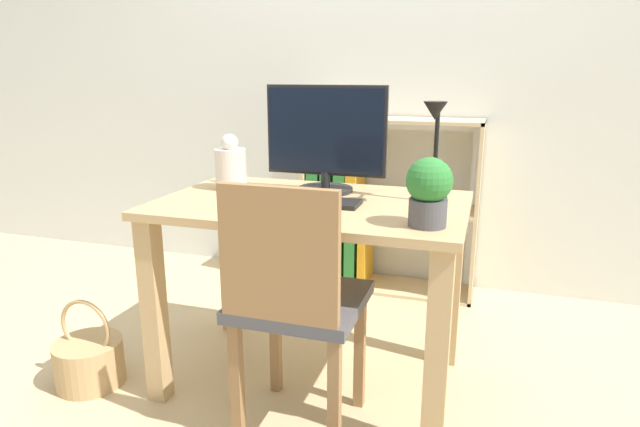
% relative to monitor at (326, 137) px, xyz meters
% --- Properties ---
extents(ground_plane, '(10.00, 10.00, 0.00)m').
position_rel_monitor_xyz_m(ground_plane, '(-0.00, -0.17, -0.94)').
color(ground_plane, '#CCB284').
extents(wall_back, '(8.00, 0.05, 2.60)m').
position_rel_monitor_xyz_m(wall_back, '(-0.00, 1.02, 0.36)').
color(wall_back, silver).
rests_on(wall_back, ground_plane).
extents(desk, '(1.11, 0.70, 0.73)m').
position_rel_monitor_xyz_m(desk, '(-0.00, -0.17, -0.36)').
color(desk, tan).
rests_on(desk, ground_plane).
extents(monitor, '(0.48, 0.22, 0.41)m').
position_rel_monitor_xyz_m(monitor, '(0.00, 0.00, 0.00)').
color(monitor, '#232326').
rests_on(monitor, desk).
extents(keyboard, '(0.41, 0.12, 0.02)m').
position_rel_monitor_xyz_m(keyboard, '(-0.02, -0.21, -0.21)').
color(keyboard, black).
rests_on(keyboard, desk).
extents(vase, '(0.12, 0.12, 0.22)m').
position_rel_monitor_xyz_m(vase, '(-0.38, -0.07, -0.12)').
color(vase, silver).
rests_on(vase, desk).
extents(desk_lamp, '(0.10, 0.19, 0.36)m').
position_rel_monitor_xyz_m(desk_lamp, '(0.42, -0.11, 0.01)').
color(desk_lamp, black).
rests_on(desk_lamp, desk).
extents(potted_plant, '(0.14, 0.14, 0.21)m').
position_rel_monitor_xyz_m(potted_plant, '(0.44, -0.38, -0.10)').
color(potted_plant, '#4C4C51').
rests_on(potted_plant, desk).
extents(chair, '(0.40, 0.40, 0.88)m').
position_rel_monitor_xyz_m(chair, '(0.05, -0.51, -0.45)').
color(chair, '#4C4C51').
rests_on(chair, ground_plane).
extents(bookshelf, '(0.94, 0.28, 0.95)m').
position_rel_monitor_xyz_m(bookshelf, '(-0.08, 0.84, -0.52)').
color(bookshelf, '#D8BC8C').
rests_on(bookshelf, ground_plane).
extents(basket, '(0.26, 0.26, 0.35)m').
position_rel_monitor_xyz_m(basket, '(-0.82, -0.47, -0.84)').
color(basket, tan).
rests_on(basket, ground_plane).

